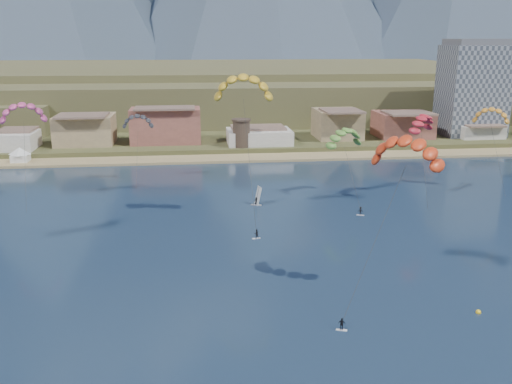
% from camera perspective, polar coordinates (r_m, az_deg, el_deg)
% --- Properties ---
extents(ground, '(2400.00, 2400.00, 0.00)m').
position_cam_1_polar(ground, '(66.27, 3.31, -15.76)').
color(ground, '#0D1F31').
rests_on(ground, ground).
extents(beach, '(2200.00, 12.00, 0.90)m').
position_cam_1_polar(beach, '(165.72, -2.95, 3.42)').
color(beach, tan).
rests_on(beach, ground).
extents(land, '(2200.00, 900.00, 4.00)m').
position_cam_1_polar(land, '(616.94, -5.78, 11.98)').
color(land, '#4D4A2A').
rests_on(land, ground).
extents(foothills, '(940.00, 210.00, 18.00)m').
position_cam_1_polar(foothills, '(291.29, -0.17, 10.30)').
color(foothills, brown).
rests_on(foothills, ground).
extents(town, '(400.00, 24.00, 12.00)m').
position_cam_1_polar(town, '(182.27, -16.05, 6.41)').
color(town, silver).
rests_on(town, ground).
extents(apartment_tower, '(20.00, 16.00, 32.00)m').
position_cam_1_polar(apartment_tower, '(207.72, 21.01, 9.75)').
color(apartment_tower, gray).
rests_on(apartment_tower, ground).
extents(watchtower, '(5.82, 5.82, 8.60)m').
position_cam_1_polar(watchtower, '(172.82, -1.49, 5.99)').
color(watchtower, '#47382D').
rests_on(watchtower, ground).
extents(kitesurfer_yellow, '(11.75, 13.07, 29.06)m').
position_cam_1_polar(kitesurfer_yellow, '(103.75, -1.29, 10.87)').
color(kitesurfer_yellow, silver).
rests_on(kitesurfer_yellow, ground).
extents(kitesurfer_orange, '(16.15, 14.39, 24.63)m').
position_cam_1_polar(kitesurfer_orange, '(75.58, 14.97, 4.43)').
color(kitesurfer_orange, silver).
rests_on(kitesurfer_orange, ground).
extents(kitesurfer_green, '(10.31, 19.30, 18.98)m').
position_cam_1_polar(kitesurfer_green, '(125.24, 8.95, 5.69)').
color(kitesurfer_green, silver).
rests_on(kitesurfer_green, ground).
extents(distant_kite_pink, '(10.27, 6.95, 23.00)m').
position_cam_1_polar(distant_kite_pink, '(126.20, -22.49, 7.72)').
color(distant_kite_pink, '#262626').
rests_on(distant_kite_pink, ground).
extents(distant_kite_dark, '(7.67, 5.50, 18.29)m').
position_cam_1_polar(distant_kite_dark, '(138.13, -11.85, 7.23)').
color(distant_kite_dark, '#262626').
rests_on(distant_kite_dark, ground).
extents(distant_kite_orange, '(8.80, 7.44, 20.56)m').
position_cam_1_polar(distant_kite_orange, '(139.40, 22.65, 7.39)').
color(distant_kite_orange, '#262626').
rests_on(distant_kite_orange, ground).
extents(distant_kite_red, '(8.49, 8.63, 20.24)m').
position_cam_1_polar(distant_kite_red, '(125.25, 16.39, 6.97)').
color(distant_kite_red, '#262626').
rests_on(distant_kite_red, ground).
extents(windsurfer, '(2.40, 2.57, 3.99)m').
position_cam_1_polar(windsurfer, '(119.31, 0.10, -0.74)').
color(windsurfer, silver).
rests_on(windsurfer, ground).
extents(buoy, '(0.71, 0.71, 0.71)m').
position_cam_1_polar(buoy, '(79.52, 21.52, -11.21)').
color(buoy, yellow).
rests_on(buoy, ground).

